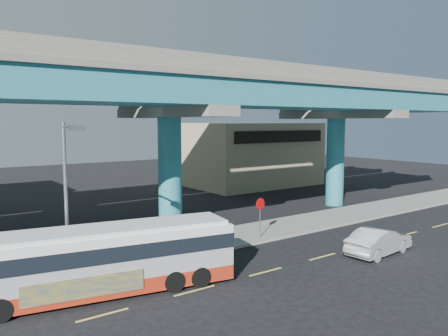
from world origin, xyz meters
TOP-DOWN VIEW (x-y plane):
  - ground at (0.00, 0.00)m, footprint 120.00×120.00m
  - sidewalk at (0.00, 5.50)m, footprint 70.00×4.00m
  - lane_markings at (-0.00, -0.30)m, footprint 58.00×0.12m
  - viaduct at (-0.00, 9.11)m, footprint 52.00×12.40m
  - building_beige at (18.00, 22.98)m, footprint 14.00×10.23m
  - transit_bus at (-7.23, 1.60)m, footprint 11.19×4.29m
  - sedan at (6.77, -1.78)m, footprint 2.27×4.68m
  - street_lamp at (-7.96, 3.46)m, footprint 0.50×2.31m
  - stop_sign at (3.47, 4.18)m, footprint 0.73×0.11m

SIDE VIEW (x-z plane):
  - ground at x=0.00m, z-range 0.00..0.00m
  - lane_markings at x=0.00m, z-range 0.00..0.01m
  - sidewalk at x=0.00m, z-range 0.00..0.15m
  - sedan at x=6.77m, z-range 0.00..1.46m
  - transit_bus at x=-7.23m, z-range 0.13..2.95m
  - stop_sign at x=3.47m, z-range 0.68..3.11m
  - building_beige at x=18.00m, z-range 0.01..7.01m
  - street_lamp at x=-7.96m, z-range 1.24..8.19m
  - viaduct at x=0.00m, z-range 3.29..14.99m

